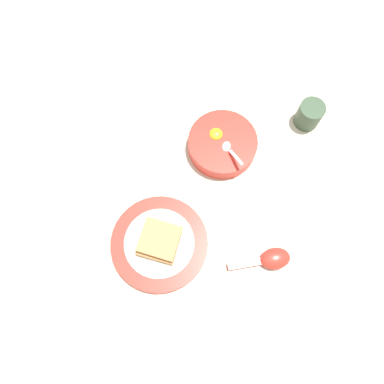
{
  "coord_description": "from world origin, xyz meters",
  "views": [
    {
      "loc": [
        -0.31,
        0.04,
        0.84
      ],
      "look_at": [
        -0.05,
        0.1,
        0.02
      ],
      "focal_mm": 35.0,
      "sensor_mm": 36.0,
      "label": 1
    }
  ],
  "objects_px": {
    "toast_plate": "(159,244)",
    "drinking_cup": "(309,114)",
    "egg_bowl": "(222,144)",
    "soup_spoon": "(271,259)",
    "toast_sandwich": "(160,241)"
  },
  "relations": [
    {
      "from": "toast_plate",
      "to": "drinking_cup",
      "type": "distance_m",
      "value": 0.48
    },
    {
      "from": "egg_bowl",
      "to": "toast_plate",
      "type": "distance_m",
      "value": 0.28
    },
    {
      "from": "drinking_cup",
      "to": "soup_spoon",
      "type": "bearing_deg",
      "value": 175.9
    },
    {
      "from": "toast_plate",
      "to": "drinking_cup",
      "type": "bearing_deg",
      "value": -35.16
    },
    {
      "from": "toast_plate",
      "to": "egg_bowl",
      "type": "bearing_deg",
      "value": -17.66
    },
    {
      "from": "egg_bowl",
      "to": "soup_spoon",
      "type": "relative_size",
      "value": 1.18
    },
    {
      "from": "drinking_cup",
      "to": "toast_sandwich",
      "type": "bearing_deg",
      "value": 144.85
    },
    {
      "from": "egg_bowl",
      "to": "toast_sandwich",
      "type": "relative_size",
      "value": 1.89
    },
    {
      "from": "egg_bowl",
      "to": "toast_sandwich",
      "type": "xyz_separation_m",
      "value": [
        -0.26,
        0.08,
        0.01
      ]
    },
    {
      "from": "egg_bowl",
      "to": "toast_sandwich",
      "type": "distance_m",
      "value": 0.28
    },
    {
      "from": "toast_plate",
      "to": "soup_spoon",
      "type": "xyz_separation_m",
      "value": [
        0.02,
        -0.25,
        0.0
      ]
    },
    {
      "from": "toast_sandwich",
      "to": "drinking_cup",
      "type": "distance_m",
      "value": 0.47
    },
    {
      "from": "egg_bowl",
      "to": "toast_plate",
      "type": "relative_size",
      "value": 0.76
    },
    {
      "from": "toast_plate",
      "to": "drinking_cup",
      "type": "xyz_separation_m",
      "value": [
        0.39,
        -0.27,
        0.03
      ]
    },
    {
      "from": "egg_bowl",
      "to": "drinking_cup",
      "type": "xyz_separation_m",
      "value": [
        0.12,
        -0.19,
        0.01
      ]
    }
  ]
}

